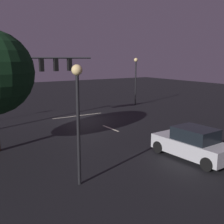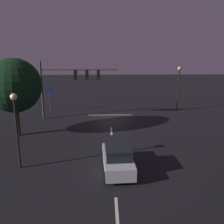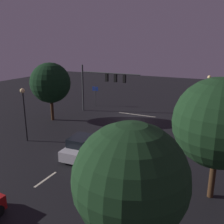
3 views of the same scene
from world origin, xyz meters
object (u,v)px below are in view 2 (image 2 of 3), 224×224
Objects in this scene: car_approaching at (118,159)px; street_lamp_left_kerb at (179,80)px; traffic_signal_assembly at (70,79)px; tree_right_near at (14,86)px; route_sign at (50,94)px; street_lamp_right_kerb at (16,117)px.

street_lamp_left_kerb reaches higher than car_approaching.
traffic_signal_assembly is 12.87m from street_lamp_left_kerb.
traffic_signal_assembly is 13.45m from car_approaching.
car_approaching is at bearing 141.37° from tree_right_near.
street_lamp_left_kerb is 1.84× the size of route_sign.
street_lamp_left_kerb is at bearing -152.86° from tree_right_near.
car_approaching is at bearing 176.14° from street_lamp_right_kerb.
car_approaching is 11.57m from tree_right_near.
car_approaching is 17.49m from street_lamp_left_kerb.
street_lamp_left_kerb is 20.71m from street_lamp_right_kerb.
car_approaching is 0.84× the size of street_lamp_left_kerb.
street_lamp_right_kerb is 0.74× the size of tree_right_near.
traffic_signal_assembly is 1.84× the size of car_approaching.
route_sign is (15.33, 0.10, -1.61)m from street_lamp_left_kerb.
traffic_signal_assembly is 6.70m from tree_right_near.
route_sign is at bearing -98.04° from tree_right_near.
car_approaching is 0.88× the size of street_lamp_right_kerb.
traffic_signal_assembly is at bearing -99.37° from street_lamp_right_kerb.
street_lamp_right_kerb is 14.87m from route_sign.
car_approaching is at bearing 62.57° from street_lamp_left_kerb.
tree_right_near is at bearing 52.82° from traffic_signal_assembly.
street_lamp_left_kerb reaches higher than street_lamp_right_kerb.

